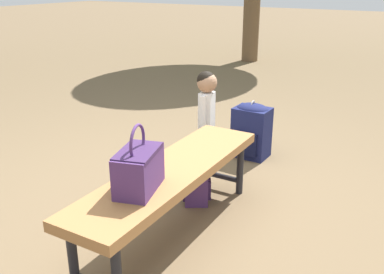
# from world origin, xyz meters

# --- Properties ---
(ground_plane) EXTENTS (40.00, 40.00, 0.00)m
(ground_plane) POSITION_xyz_m (0.00, 0.00, 0.00)
(ground_plane) COLOR brown
(ground_plane) RESTS_ON ground
(park_bench) EXTENTS (1.61, 0.43, 0.45)m
(park_bench) POSITION_xyz_m (-0.31, -0.20, 0.39)
(park_bench) COLOR #9E6B3D
(park_bench) RESTS_ON ground
(handbag) EXTENTS (0.36, 0.27, 0.37)m
(handbag) POSITION_xyz_m (-0.62, -0.20, 0.58)
(handbag) COLOR #4C2D66
(handbag) RESTS_ON park_bench
(child_standing) EXTENTS (0.22, 0.17, 0.81)m
(child_standing) POSITION_xyz_m (0.72, 0.14, 0.54)
(child_standing) COLOR #CCCC8C
(child_standing) RESTS_ON ground
(backpack_large) EXTENTS (0.28, 0.31, 0.52)m
(backpack_large) POSITION_xyz_m (1.09, -0.10, 0.26)
(backpack_large) COLOR #191E4C
(backpack_large) RESTS_ON ground
(backpack_small) EXTENTS (0.27, 0.25, 0.37)m
(backpack_small) POSITION_xyz_m (0.13, -0.11, 0.18)
(backpack_small) COLOR #4C2D66
(backpack_small) RESTS_ON ground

